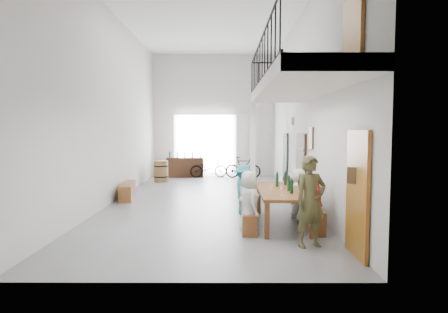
{
  "coord_description": "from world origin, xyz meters",
  "views": [
    {
      "loc": [
        0.52,
        -11.01,
        2.09
      ],
      "look_at": [
        0.49,
        -0.5,
        1.36
      ],
      "focal_mm": 30.0,
      "sensor_mm": 36.0,
      "label": 1
    }
  ],
  "objects_px": {
    "tasting_table": "(282,193)",
    "host_standing": "(311,201)",
    "bicycle_near": "(208,168)",
    "oak_barrel": "(161,171)",
    "serving_counter": "(185,167)",
    "bench_inner": "(250,216)",
    "side_bench": "(127,191)"
  },
  "relations": [
    {
      "from": "tasting_table",
      "to": "side_bench",
      "type": "bearing_deg",
      "value": 143.94
    },
    {
      "from": "serving_counter",
      "to": "bicycle_near",
      "type": "distance_m",
      "value": 1.07
    },
    {
      "from": "serving_counter",
      "to": "host_standing",
      "type": "relative_size",
      "value": 1.0
    },
    {
      "from": "tasting_table",
      "to": "host_standing",
      "type": "height_order",
      "value": "host_standing"
    },
    {
      "from": "side_bench",
      "to": "oak_barrel",
      "type": "relative_size",
      "value": 1.93
    },
    {
      "from": "serving_counter",
      "to": "bicycle_near",
      "type": "height_order",
      "value": "serving_counter"
    },
    {
      "from": "oak_barrel",
      "to": "bicycle_near",
      "type": "bearing_deg",
      "value": 36.64
    },
    {
      "from": "host_standing",
      "to": "bicycle_near",
      "type": "relative_size",
      "value": 1.01
    },
    {
      "from": "tasting_table",
      "to": "serving_counter",
      "type": "xyz_separation_m",
      "value": [
        -3.06,
        8.47,
        -0.27
      ]
    },
    {
      "from": "serving_counter",
      "to": "bicycle_near",
      "type": "relative_size",
      "value": 1.01
    },
    {
      "from": "tasting_table",
      "to": "bench_inner",
      "type": "relative_size",
      "value": 1.38
    },
    {
      "from": "tasting_table",
      "to": "oak_barrel",
      "type": "relative_size",
      "value": 2.93
    },
    {
      "from": "side_bench",
      "to": "host_standing",
      "type": "xyz_separation_m",
      "value": [
        4.55,
        -4.79,
        0.59
      ]
    },
    {
      "from": "bench_inner",
      "to": "host_standing",
      "type": "height_order",
      "value": "host_standing"
    },
    {
      "from": "serving_counter",
      "to": "host_standing",
      "type": "height_order",
      "value": "host_standing"
    },
    {
      "from": "bench_inner",
      "to": "bicycle_near",
      "type": "height_order",
      "value": "bicycle_near"
    },
    {
      "from": "oak_barrel",
      "to": "bicycle_near",
      "type": "relative_size",
      "value": 0.53
    },
    {
      "from": "bicycle_near",
      "to": "host_standing",
      "type": "bearing_deg",
      "value": -175.66
    },
    {
      "from": "bench_inner",
      "to": "tasting_table",
      "type": "bearing_deg",
      "value": 11.09
    },
    {
      "from": "tasting_table",
      "to": "bicycle_near",
      "type": "distance_m",
      "value": 8.57
    },
    {
      "from": "serving_counter",
      "to": "host_standing",
      "type": "xyz_separation_m",
      "value": [
        3.34,
        -10.03,
        0.39
      ]
    },
    {
      "from": "host_standing",
      "to": "bicycle_near",
      "type": "height_order",
      "value": "host_standing"
    },
    {
      "from": "oak_barrel",
      "to": "host_standing",
      "type": "xyz_separation_m",
      "value": [
        4.15,
        -8.5,
        0.39
      ]
    },
    {
      "from": "bench_inner",
      "to": "oak_barrel",
      "type": "xyz_separation_m",
      "value": [
        -3.15,
        7.04,
        0.22
      ]
    },
    {
      "from": "bench_inner",
      "to": "host_standing",
      "type": "distance_m",
      "value": 1.88
    },
    {
      "from": "side_bench",
      "to": "oak_barrel",
      "type": "distance_m",
      "value": 3.74
    },
    {
      "from": "host_standing",
      "to": "bicycle_near",
      "type": "bearing_deg",
      "value": 83.71
    },
    {
      "from": "oak_barrel",
      "to": "serving_counter",
      "type": "distance_m",
      "value": 1.73
    },
    {
      "from": "tasting_table",
      "to": "bicycle_near",
      "type": "xyz_separation_m",
      "value": [
        -2.0,
        8.33,
        -0.28
      ]
    },
    {
      "from": "oak_barrel",
      "to": "host_standing",
      "type": "relative_size",
      "value": 0.53
    },
    {
      "from": "tasting_table",
      "to": "host_standing",
      "type": "distance_m",
      "value": 1.59
    },
    {
      "from": "side_bench",
      "to": "host_standing",
      "type": "distance_m",
      "value": 6.64
    }
  ]
}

